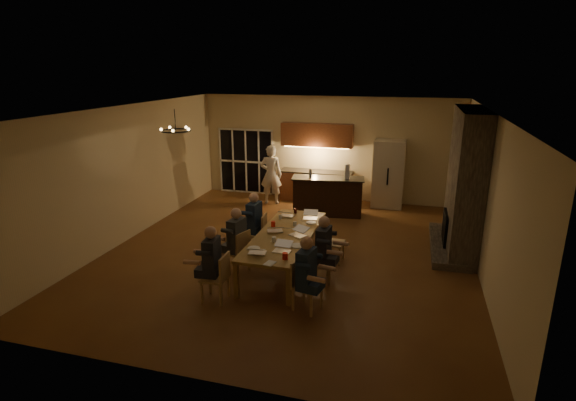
{
  "coord_description": "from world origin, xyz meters",
  "views": [
    {
      "loc": [
        2.49,
        -9.11,
        4.07
      ],
      "look_at": [
        -0.12,
        0.3,
        1.13
      ],
      "focal_mm": 28.0,
      "sensor_mm": 36.0,
      "label": 1
    }
  ],
  "objects_px": {
    "laptop_c": "(275,226)",
    "laptop_d": "(297,230)",
    "person_left_mid": "(237,241)",
    "mug_back": "(280,217)",
    "plate_far": "(311,223)",
    "person_right_near": "(306,275)",
    "chair_right_mid": "(320,260)",
    "redcup_near": "(285,256)",
    "chair_right_near": "(308,286)",
    "chandelier": "(176,131)",
    "plate_near": "(297,246)",
    "refrigerator": "(388,174)",
    "bar_island": "(328,196)",
    "laptop_b": "(282,246)",
    "can_cola": "(295,211)",
    "bar_blender": "(347,171)",
    "bar_bottle": "(310,173)",
    "laptop_f": "(310,214)",
    "dining_table": "(285,250)",
    "mug_front": "(274,239)",
    "redcup_mid": "(273,224)",
    "chair_left_mid": "(236,251)",
    "person_right_mid": "(323,250)",
    "person_left_far": "(254,222)",
    "can_silver": "(280,242)",
    "person_left_near": "(212,263)",
    "chair_right_far": "(334,242)",
    "standing_person": "(271,175)",
    "chair_left_near": "(215,277)",
    "chair_left_far": "(256,233)",
    "laptop_a": "(257,247)",
    "mug_mid": "(295,224)"
  },
  "relations": [
    {
      "from": "laptop_b",
      "to": "can_cola",
      "type": "bearing_deg",
      "value": 102.23
    },
    {
      "from": "bar_island",
      "to": "can_silver",
      "type": "relative_size",
      "value": 16.65
    },
    {
      "from": "plate_far",
      "to": "person_right_near",
      "type": "bearing_deg",
      "value": -79.17
    },
    {
      "from": "laptop_a",
      "to": "bar_bottle",
      "type": "bearing_deg",
      "value": -95.71
    },
    {
      "from": "laptop_d",
      "to": "redcup_near",
      "type": "relative_size",
      "value": 2.67
    },
    {
      "from": "person_left_far",
      "to": "standing_person",
      "type": "height_order",
      "value": "standing_person"
    },
    {
      "from": "chair_left_far",
      "to": "can_cola",
      "type": "relative_size",
      "value": 7.42
    },
    {
      "from": "laptop_d",
      "to": "mug_front",
      "type": "relative_size",
      "value": 3.2
    },
    {
      "from": "bar_island",
      "to": "laptop_c",
      "type": "distance_m",
      "value": 3.63
    },
    {
      "from": "mug_front",
      "to": "can_silver",
      "type": "distance_m",
      "value": 0.2
    },
    {
      "from": "laptop_c",
      "to": "laptop_f",
      "type": "height_order",
      "value": "same"
    },
    {
      "from": "person_left_mid",
      "to": "redcup_mid",
      "type": "xyz_separation_m",
      "value": [
        0.51,
        0.82,
        0.12
      ]
    },
    {
      "from": "chandelier",
      "to": "laptop_f",
      "type": "bearing_deg",
      "value": 16.74
    },
    {
      "from": "chair_right_mid",
      "to": "plate_near",
      "type": "bearing_deg",
      "value": 94.93
    },
    {
      "from": "chair_right_mid",
      "to": "redcup_near",
      "type": "relative_size",
      "value": 7.42
    },
    {
      "from": "chair_left_mid",
      "to": "person_right_mid",
      "type": "bearing_deg",
      "value": 106.92
    },
    {
      "from": "person_left_mid",
      "to": "redcup_mid",
      "type": "distance_m",
      "value": 0.97
    },
    {
      "from": "person_right_mid",
      "to": "plate_far",
      "type": "relative_size",
      "value": 5.91
    },
    {
      "from": "laptop_b",
      "to": "can_cola",
      "type": "xyz_separation_m",
      "value": [
        -0.33,
        2.26,
        -0.05
      ]
    },
    {
      "from": "chair_left_near",
      "to": "bar_bottle",
      "type": "relative_size",
      "value": 3.71
    },
    {
      "from": "chair_left_mid",
      "to": "person_left_mid",
      "type": "height_order",
      "value": "person_left_mid"
    },
    {
      "from": "chair_right_near",
      "to": "can_cola",
      "type": "distance_m",
      "value": 3.07
    },
    {
      "from": "redcup_near",
      "to": "can_cola",
      "type": "distance_m",
      "value": 2.62
    },
    {
      "from": "chair_left_near",
      "to": "redcup_mid",
      "type": "height_order",
      "value": "chair_left_near"
    },
    {
      "from": "laptop_c",
      "to": "redcup_mid",
      "type": "relative_size",
      "value": 2.67
    },
    {
      "from": "bar_island",
      "to": "chair_left_near",
      "type": "relative_size",
      "value": 2.25
    },
    {
      "from": "chair_right_far",
      "to": "person_right_mid",
      "type": "xyz_separation_m",
      "value": [
        -0.02,
        -1.07,
        0.24
      ]
    },
    {
      "from": "dining_table",
      "to": "mug_front",
      "type": "relative_size",
      "value": 31.45
    },
    {
      "from": "chair_right_near",
      "to": "bar_blender",
      "type": "relative_size",
      "value": 2.25
    },
    {
      "from": "person_left_far",
      "to": "can_cola",
      "type": "bearing_deg",
      "value": 137.11
    },
    {
      "from": "dining_table",
      "to": "plate_near",
      "type": "xyz_separation_m",
      "value": [
        0.4,
        -0.59,
        0.38
      ]
    },
    {
      "from": "mug_back",
      "to": "chair_right_near",
      "type": "bearing_deg",
      "value": -63.49
    },
    {
      "from": "person_left_mid",
      "to": "person_left_far",
      "type": "relative_size",
      "value": 1.0
    },
    {
      "from": "dining_table",
      "to": "chandelier",
      "type": "height_order",
      "value": "chandelier"
    },
    {
      "from": "laptop_b",
      "to": "laptop_f",
      "type": "xyz_separation_m",
      "value": [
        0.1,
        1.96,
        0.0
      ]
    },
    {
      "from": "person_left_far",
      "to": "redcup_mid",
      "type": "distance_m",
      "value": 0.64
    },
    {
      "from": "person_left_mid",
      "to": "mug_back",
      "type": "distance_m",
      "value": 1.44
    },
    {
      "from": "person_left_far",
      "to": "plate_far",
      "type": "xyz_separation_m",
      "value": [
        1.28,
        0.13,
        0.07
      ]
    },
    {
      "from": "chair_right_mid",
      "to": "can_cola",
      "type": "height_order",
      "value": "chair_right_mid"
    },
    {
      "from": "refrigerator",
      "to": "laptop_a",
      "type": "xyz_separation_m",
      "value": [
        -2.0,
        -6.03,
        -0.14
      ]
    },
    {
      "from": "bar_bottle",
      "to": "laptop_f",
      "type": "bearing_deg",
      "value": -77.2
    },
    {
      "from": "person_left_near",
      "to": "mug_mid",
      "type": "xyz_separation_m",
      "value": [
        0.98,
        2.08,
        0.11
      ]
    },
    {
      "from": "refrigerator",
      "to": "dining_table",
      "type": "bearing_deg",
      "value": -109.87
    },
    {
      "from": "chair_right_mid",
      "to": "laptop_b",
      "type": "relative_size",
      "value": 2.78
    },
    {
      "from": "laptop_c",
      "to": "laptop_d",
      "type": "xyz_separation_m",
      "value": [
        0.52,
        -0.12,
        0.0
      ]
    },
    {
      "from": "plate_near",
      "to": "refrigerator",
      "type": "bearing_deg",
      "value": 75.95
    },
    {
      "from": "person_left_near",
      "to": "mug_front",
      "type": "bearing_deg",
      "value": 138.05
    },
    {
      "from": "chair_right_near",
      "to": "chandelier",
      "type": "height_order",
      "value": "chandelier"
    },
    {
      "from": "chair_left_mid",
      "to": "can_cola",
      "type": "distance_m",
      "value": 1.99
    },
    {
      "from": "person_left_mid",
      "to": "plate_far",
      "type": "height_order",
      "value": "person_left_mid"
    }
  ]
}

